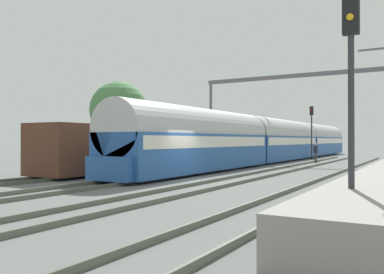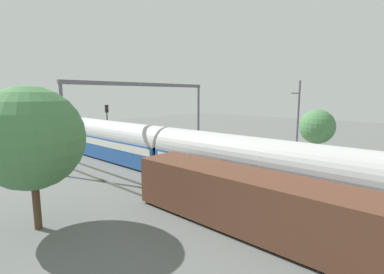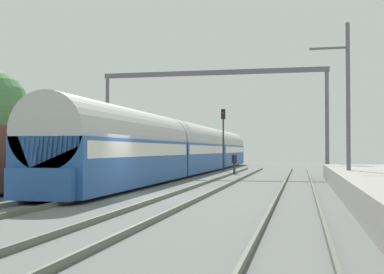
{
  "view_description": "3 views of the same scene",
  "coord_description": "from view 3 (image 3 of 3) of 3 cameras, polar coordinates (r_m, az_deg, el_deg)",
  "views": [
    {
      "loc": [
        10.18,
        -17.72,
        2.0
      ],
      "look_at": [
        -2.12,
        3.5,
        2.18
      ],
      "focal_mm": 38.12,
      "sensor_mm": 36.0,
      "label": 1
    },
    {
      "loc": [
        -18.11,
        -4.65,
        6.72
      ],
      "look_at": [
        0.62,
        12.12,
        2.87
      ],
      "focal_mm": 26.23,
      "sensor_mm": 36.0,
      "label": 2
    },
    {
      "loc": [
        6.56,
        -19.7,
        1.88
      ],
      "look_at": [
        -1.06,
        15.7,
        2.79
      ],
      "focal_mm": 47.72,
      "sensor_mm": 36.0,
      "label": 3
    }
  ],
  "objects": [
    {
      "name": "catenary_gantry",
      "position": [
        38.45,
        2.26,
        4.62
      ],
      "size": [
        17.11,
        0.28,
        7.86
      ],
      "color": "slate",
      "rests_on": "ground"
    },
    {
      "name": "passenger_train",
      "position": [
        41.3,
        0.02,
        -1.31
      ],
      "size": [
        2.93,
        49.2,
        3.82
      ],
      "color": "#28569E",
      "rests_on": "ground"
    },
    {
      "name": "track_west",
      "position": [
        21.6,
        -11.66,
        -6.19
      ],
      "size": [
        1.52,
        60.0,
        0.16
      ],
      "color": "#575B4D",
      "rests_on": "ground"
    },
    {
      "name": "catenary_pole_east_mid",
      "position": [
        25.59,
        16.95,
        3.71
      ],
      "size": [
        1.9,
        0.2,
        8.0
      ],
      "color": "slate",
      "rests_on": "ground"
    },
    {
      "name": "track_east",
      "position": [
        20.27,
        -0.56,
        -6.53
      ],
      "size": [
        1.52,
        60.0,
        0.16
      ],
      "color": "#575B4D",
      "rests_on": "ground"
    },
    {
      "name": "ground",
      "position": [
        20.85,
        -6.29,
        -6.6
      ],
      "size": [
        120.0,
        120.0,
        0.0
      ],
      "primitive_type": "plane",
      "color": "slate"
    },
    {
      "name": "person_crossing",
      "position": [
        39.38,
        4.75,
        -2.67
      ],
      "size": [
        0.42,
        0.47,
        1.73
      ],
      "rotation": [
        0.0,
        0.0,
        2.17
      ],
      "color": "#3B3B3B",
      "rests_on": "ground"
    },
    {
      "name": "railway_signal_far",
      "position": [
        45.08,
        3.51,
        0.6
      ],
      "size": [
        0.36,
        0.3,
        5.48
      ],
      "color": "#2D2D33",
      "rests_on": "ground"
    },
    {
      "name": "freight_car",
      "position": [
        25.52,
        -18.27,
        -2.28
      ],
      "size": [
        2.8,
        13.0,
        2.7
      ],
      "color": "#563323",
      "rests_on": "ground"
    },
    {
      "name": "track_far_east",
      "position": [
        19.78,
        11.59,
        -6.63
      ],
      "size": [
        1.52,
        60.0,
        0.16
      ],
      "color": "#575B4D",
      "rests_on": "ground"
    }
  ]
}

